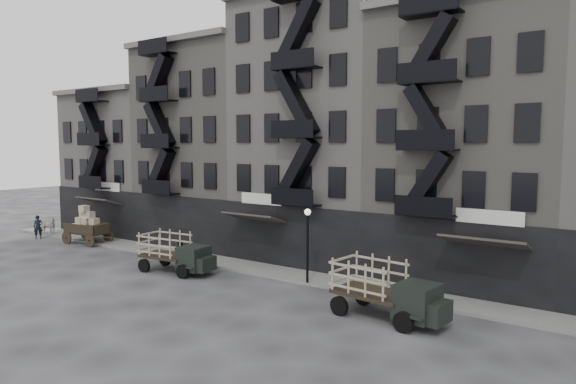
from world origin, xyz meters
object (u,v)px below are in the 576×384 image
Objects in this scene: horse at (47,226)px; pedestrian_west at (38,227)px; pedestrian_mid at (180,253)px; wagon at (86,222)px; stake_truck_west at (175,250)px; stake_truck_east at (386,286)px.

pedestrian_west is at bearing -165.87° from horse.
pedestrian_west is at bearing -24.35° from pedestrian_mid.
pedestrian_west is 16.82m from pedestrian_mid.
wagon is at bearing -47.63° from pedestrian_west.
stake_truck_west is 2.58× the size of pedestrian_west.
stake_truck_west is 17.60m from pedestrian_west.
wagon is 26.62m from stake_truck_east.
stake_truck_west is at bearing 99.72° from pedestrian_mid.
horse is 18.36m from stake_truck_west.
horse is 1.10× the size of pedestrian_mid.
wagon is 1.93× the size of pedestrian_west.
pedestrian_mid is (-14.71, 1.45, -0.61)m from stake_truck_east.
pedestrian_mid is at bearing -60.37° from pedestrian_west.
pedestrian_west is (-5.05, -1.12, -0.74)m from wagon.
stake_truck_west is at bearing -17.36° from wagon.
pedestrian_mid reaches higher than horse.
stake_truck_east is (26.48, -2.63, -0.21)m from wagon.
wagon reaches higher than horse.
horse is 32.30m from stake_truck_east.
horse is at bearing 60.46° from pedestrian_west.
stake_truck_east is (13.98, -0.36, 0.11)m from stake_truck_west.
stake_truck_west is at bearing -174.97° from stake_truck_east.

